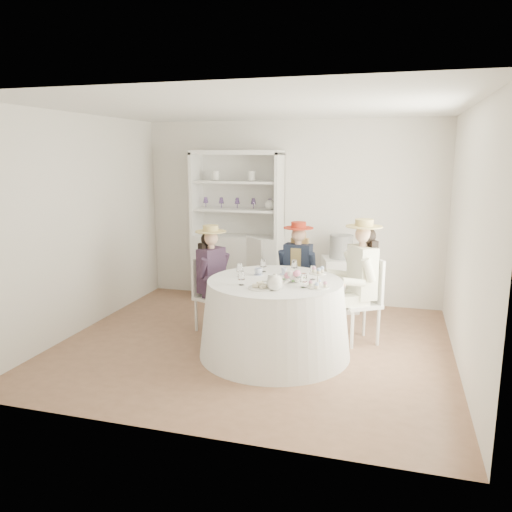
# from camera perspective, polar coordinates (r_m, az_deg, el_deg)

# --- Properties ---
(ground) EXTENTS (4.50, 4.50, 0.00)m
(ground) POSITION_cam_1_polar(r_m,az_deg,el_deg) (5.98, -0.27, -10.10)
(ground) COLOR brown
(ground) RESTS_ON ground
(ceiling) EXTENTS (4.50, 4.50, 0.00)m
(ceiling) POSITION_cam_1_polar(r_m,az_deg,el_deg) (5.58, -0.29, 16.64)
(ceiling) COLOR white
(ceiling) RESTS_ON wall_back
(wall_back) EXTENTS (4.50, 0.00, 4.50)m
(wall_back) POSITION_cam_1_polar(r_m,az_deg,el_deg) (7.55, 3.95, 5.01)
(wall_back) COLOR white
(wall_back) RESTS_ON ground
(wall_front) EXTENTS (4.50, 0.00, 4.50)m
(wall_front) POSITION_cam_1_polar(r_m,az_deg,el_deg) (3.78, -8.72, -1.68)
(wall_front) COLOR white
(wall_front) RESTS_ON ground
(wall_left) EXTENTS (0.00, 4.50, 4.50)m
(wall_left) POSITION_cam_1_polar(r_m,az_deg,el_deg) (6.60, -19.43, 3.45)
(wall_left) COLOR white
(wall_left) RESTS_ON ground
(wall_right) EXTENTS (0.00, 4.50, 4.50)m
(wall_right) POSITION_cam_1_polar(r_m,az_deg,el_deg) (5.45, 23.09, 1.60)
(wall_right) COLOR white
(wall_right) RESTS_ON ground
(tea_table) EXTENTS (1.68, 1.68, 0.85)m
(tea_table) POSITION_cam_1_polar(r_m,az_deg,el_deg) (5.59, 2.15, -7.03)
(tea_table) COLOR white
(tea_table) RESTS_ON ground
(hutch) EXTENTS (1.54, 1.02, 2.26)m
(hutch) POSITION_cam_1_polar(r_m,az_deg,el_deg) (7.58, -2.06, 0.89)
(hutch) COLOR silver
(hutch) RESTS_ON ground
(side_table) EXTENTS (0.61, 0.61, 0.76)m
(side_table) POSITION_cam_1_polar(r_m,az_deg,el_deg) (7.25, 9.57, -3.18)
(side_table) COLOR silver
(side_table) RESTS_ON ground
(hatbox) EXTENTS (0.38, 0.38, 0.33)m
(hatbox) POSITION_cam_1_polar(r_m,az_deg,el_deg) (7.14, 9.72, 1.06)
(hatbox) COLOR black
(hatbox) RESTS_ON side_table
(guest_left) EXTENTS (0.56, 0.51, 1.35)m
(guest_left) POSITION_cam_1_polar(r_m,az_deg,el_deg) (6.25, -4.96, -1.85)
(guest_left) COLOR silver
(guest_left) RESTS_ON ground
(guest_mid) EXTENTS (0.50, 0.52, 1.36)m
(guest_mid) POSITION_cam_1_polar(r_m,az_deg,el_deg) (6.50, 4.75, -1.27)
(guest_mid) COLOR silver
(guest_mid) RESTS_ON ground
(guest_right) EXTENTS (0.63, 0.59, 1.48)m
(guest_right) POSITION_cam_1_polar(r_m,az_deg,el_deg) (5.94, 11.81, -2.05)
(guest_right) COLOR silver
(guest_right) RESTS_ON ground
(spare_chair) EXTENTS (0.63, 0.63, 1.08)m
(spare_chair) POSITION_cam_1_polar(r_m,az_deg,el_deg) (7.02, 0.70, -1.86)
(spare_chair) COLOR silver
(spare_chair) RESTS_ON ground
(teacup_a) EXTENTS (0.11, 0.11, 0.07)m
(teacup_a) POSITION_cam_1_polar(r_m,az_deg,el_deg) (5.68, 0.28, -1.84)
(teacup_a) COLOR white
(teacup_a) RESTS_ON tea_table
(teacup_b) EXTENTS (0.09, 0.09, 0.07)m
(teacup_b) POSITION_cam_1_polar(r_m,az_deg,el_deg) (5.73, 3.25, -1.78)
(teacup_b) COLOR white
(teacup_b) RESTS_ON tea_table
(teacup_c) EXTENTS (0.10, 0.10, 0.06)m
(teacup_c) POSITION_cam_1_polar(r_m,az_deg,el_deg) (5.50, 4.92, -2.39)
(teacup_c) COLOR white
(teacup_c) RESTS_ON tea_table
(flower_bowl) EXTENTS (0.27, 0.27, 0.06)m
(flower_bowl) POSITION_cam_1_polar(r_m,az_deg,el_deg) (5.42, 4.38, -2.62)
(flower_bowl) COLOR white
(flower_bowl) RESTS_ON tea_table
(flower_arrangement) EXTENTS (0.18, 0.18, 0.07)m
(flower_arrangement) POSITION_cam_1_polar(r_m,az_deg,el_deg) (5.35, 4.14, -2.16)
(flower_arrangement) COLOR pink
(flower_arrangement) RESTS_ON tea_table
(table_teapot) EXTENTS (0.24, 0.17, 0.18)m
(table_teapot) POSITION_cam_1_polar(r_m,az_deg,el_deg) (5.06, 2.20, -3.07)
(table_teapot) COLOR white
(table_teapot) RESTS_ON tea_table
(sandwich_plate) EXTENTS (0.27, 0.27, 0.06)m
(sandwich_plate) POSITION_cam_1_polar(r_m,az_deg,el_deg) (5.13, 0.58, -3.56)
(sandwich_plate) COLOR white
(sandwich_plate) RESTS_ON tea_table
(cupcake_stand) EXTENTS (0.23, 0.23, 0.21)m
(cupcake_stand) POSITION_cam_1_polar(r_m,az_deg,el_deg) (5.19, 7.09, -2.76)
(cupcake_stand) COLOR white
(cupcake_stand) RESTS_ON tea_table
(stemware_set) EXTENTS (0.89, 0.89, 0.15)m
(stemware_set) POSITION_cam_1_polar(r_m,az_deg,el_deg) (5.45, 2.19, -2.01)
(stemware_set) COLOR white
(stemware_set) RESTS_ON tea_table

